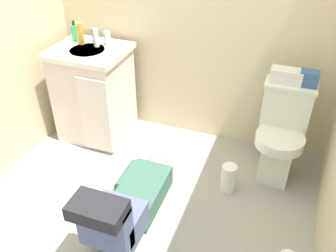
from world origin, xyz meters
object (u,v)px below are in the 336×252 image
(soap_dispenser, at_px, (75,33))
(toilet, at_px, (281,134))
(tissue_box, at_px, (286,76))
(bottle_clear, at_px, (107,39))
(bottle_white, at_px, (96,38))
(vanity_cabinet, at_px, (94,93))
(paper_towel_roll, at_px, (228,178))
(bottle_amber, at_px, (80,33))
(person_plumber, at_px, (129,202))
(toiletry_bag, at_px, (309,79))
(bottle_blue, at_px, (94,35))
(faucet, at_px, (96,37))

(soap_dispenser, bearing_deg, toilet, -3.57)
(toilet, height_order, tissue_box, tissue_box)
(bottle_clear, bearing_deg, bottle_white, -146.91)
(bottle_white, bearing_deg, bottle_clear, 33.09)
(vanity_cabinet, height_order, tissue_box, tissue_box)
(bottle_clear, distance_m, paper_towel_roll, 1.45)
(soap_dispenser, bearing_deg, bottle_amber, -29.71)
(bottle_clear, relative_size, paper_towel_roll, 0.53)
(person_plumber, relative_size, bottle_amber, 6.01)
(toilet, distance_m, vanity_cabinet, 1.57)
(toilet, xyz_separation_m, vanity_cabinet, (-1.57, -0.02, 0.05))
(toilet, height_order, bottle_clear, bottle_clear)
(toiletry_bag, xyz_separation_m, paper_towel_roll, (-0.41, -0.41, -0.70))
(person_plumber, xyz_separation_m, soap_dispenser, (-0.90, 0.96, 0.71))
(bottle_amber, xyz_separation_m, bottle_blue, (0.07, 0.09, -0.03))
(bottle_amber, relative_size, bottle_blue, 1.56)
(bottle_amber, relative_size, bottle_white, 1.20)
(person_plumber, height_order, paper_towel_roll, person_plumber)
(tissue_box, bearing_deg, bottle_clear, 179.47)
(vanity_cabinet, xyz_separation_m, paper_towel_roll, (1.27, -0.30, -0.31))
(faucet, relative_size, person_plumber, 0.09)
(soap_dispenser, relative_size, bottle_clear, 1.43)
(soap_dispenser, relative_size, bottle_white, 1.12)
(vanity_cabinet, height_order, paper_towel_roll, vanity_cabinet)
(person_plumber, distance_m, bottle_blue, 1.43)
(toilet, distance_m, bottle_amber, 1.76)
(bottle_clear, bearing_deg, tissue_box, -0.53)
(toiletry_bag, xyz_separation_m, bottle_clear, (-1.56, 0.01, 0.07))
(faucet, bearing_deg, person_plumber, -53.98)
(bottle_clear, bearing_deg, person_plumber, -57.90)
(vanity_cabinet, relative_size, soap_dispenser, 4.94)
(person_plumber, bearing_deg, bottle_blue, 126.64)
(toiletry_bag, distance_m, bottle_amber, 1.78)
(tissue_box, xyz_separation_m, bottle_clear, (-1.41, 0.01, 0.08))
(toiletry_bag, distance_m, bottle_blue, 1.71)
(tissue_box, distance_m, bottle_amber, 1.63)
(person_plumber, distance_m, bottle_white, 1.34)
(vanity_cabinet, relative_size, bottle_clear, 7.08)
(bottle_amber, bearing_deg, bottle_blue, 50.78)
(bottle_white, bearing_deg, toiletry_bag, 1.23)
(bottle_blue, height_order, paper_towel_roll, bottle_blue)
(toilet, relative_size, toiletry_bag, 6.05)
(bottle_blue, distance_m, paper_towel_roll, 1.58)
(soap_dispenser, bearing_deg, tissue_box, -0.64)
(soap_dispenser, bearing_deg, person_plumber, -46.76)
(bottle_white, xyz_separation_m, bottle_clear, (0.07, 0.05, -0.02))
(paper_towel_roll, bearing_deg, person_plumber, -136.48)
(tissue_box, relative_size, soap_dispenser, 1.33)
(toilet, distance_m, bottle_blue, 1.68)
(tissue_box, distance_m, bottle_white, 1.49)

